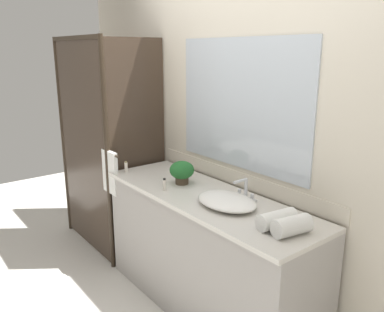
{
  "coord_description": "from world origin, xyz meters",
  "views": [
    {
      "loc": [
        1.98,
        -1.66,
        1.87
      ],
      "look_at": [
        -0.15,
        0.0,
        1.15
      ],
      "focal_mm": 36.89,
      "sensor_mm": 36.0,
      "label": 1
    }
  ],
  "objects_px": {
    "amenity_bottle_lotion": "(182,171)",
    "rolled_towel_middle": "(277,219)",
    "sink_basin": "(227,201)",
    "amenity_bottle_conditioner": "(164,185)",
    "amenity_bottle_body_wash": "(126,167)",
    "rolled_towel_near_edge": "(292,226)",
    "faucet": "(245,193)",
    "soap_dish": "(176,170)",
    "potted_plant": "(182,171)"
  },
  "relations": [
    {
      "from": "soap_dish",
      "to": "amenity_bottle_conditioner",
      "type": "relative_size",
      "value": 1.1
    },
    {
      "from": "potted_plant",
      "to": "rolled_towel_middle",
      "type": "distance_m",
      "value": 0.95
    },
    {
      "from": "amenity_bottle_body_wash",
      "to": "rolled_towel_near_edge",
      "type": "height_order",
      "value": "rolled_towel_near_edge"
    },
    {
      "from": "sink_basin",
      "to": "amenity_bottle_conditioner",
      "type": "distance_m",
      "value": 0.51
    },
    {
      "from": "faucet",
      "to": "amenity_bottle_body_wash",
      "type": "xyz_separation_m",
      "value": [
        -1.05,
        -0.32,
        -0.01
      ]
    },
    {
      "from": "amenity_bottle_conditioner",
      "to": "amenity_bottle_body_wash",
      "type": "bearing_deg",
      "value": 179.88
    },
    {
      "from": "potted_plant",
      "to": "rolled_towel_near_edge",
      "type": "height_order",
      "value": "potted_plant"
    },
    {
      "from": "amenity_bottle_conditioner",
      "to": "rolled_towel_middle",
      "type": "relative_size",
      "value": 0.38
    },
    {
      "from": "rolled_towel_middle",
      "to": "amenity_bottle_lotion",
      "type": "bearing_deg",
      "value": 172.02
    },
    {
      "from": "rolled_towel_near_edge",
      "to": "rolled_towel_middle",
      "type": "distance_m",
      "value": 0.11
    },
    {
      "from": "amenity_bottle_lotion",
      "to": "rolled_towel_middle",
      "type": "distance_m",
      "value": 1.12
    },
    {
      "from": "rolled_towel_near_edge",
      "to": "soap_dish",
      "type": "bearing_deg",
      "value": 172.43
    },
    {
      "from": "amenity_bottle_lotion",
      "to": "rolled_towel_near_edge",
      "type": "relative_size",
      "value": 0.38
    },
    {
      "from": "amenity_bottle_body_wash",
      "to": "rolled_towel_middle",
      "type": "xyz_separation_m",
      "value": [
        1.47,
        0.16,
        0.01
      ]
    },
    {
      "from": "rolled_towel_near_edge",
      "to": "faucet",
      "type": "bearing_deg",
      "value": 161.7
    },
    {
      "from": "amenity_bottle_conditioner",
      "to": "potted_plant",
      "type": "bearing_deg",
      "value": 102.95
    },
    {
      "from": "faucet",
      "to": "amenity_bottle_body_wash",
      "type": "bearing_deg",
      "value": -163.01
    },
    {
      "from": "potted_plant",
      "to": "amenity_bottle_lotion",
      "type": "relative_size",
      "value": 2.25
    },
    {
      "from": "sink_basin",
      "to": "soap_dish",
      "type": "bearing_deg",
      "value": 168.1
    },
    {
      "from": "amenity_bottle_conditioner",
      "to": "sink_basin",
      "type": "bearing_deg",
      "value": 17.82
    },
    {
      "from": "potted_plant",
      "to": "amenity_bottle_body_wash",
      "type": "distance_m",
      "value": 0.56
    },
    {
      "from": "potted_plant",
      "to": "soap_dish",
      "type": "height_order",
      "value": "potted_plant"
    },
    {
      "from": "rolled_towel_near_edge",
      "to": "amenity_bottle_lotion",
      "type": "bearing_deg",
      "value": 172.34
    },
    {
      "from": "amenity_bottle_conditioner",
      "to": "rolled_towel_near_edge",
      "type": "height_order",
      "value": "rolled_towel_near_edge"
    },
    {
      "from": "amenity_bottle_lotion",
      "to": "sink_basin",
      "type": "bearing_deg",
      "value": -12.7
    },
    {
      "from": "potted_plant",
      "to": "amenity_bottle_lotion",
      "type": "bearing_deg",
      "value": 143.07
    },
    {
      "from": "amenity_bottle_body_wash",
      "to": "amenity_bottle_conditioner",
      "type": "height_order",
      "value": "same"
    },
    {
      "from": "rolled_towel_middle",
      "to": "amenity_bottle_body_wash",
      "type": "bearing_deg",
      "value": -173.96
    },
    {
      "from": "amenity_bottle_conditioner",
      "to": "rolled_towel_middle",
      "type": "xyz_separation_m",
      "value": [
        0.9,
        0.16,
        0.01
      ]
    },
    {
      "from": "faucet",
      "to": "rolled_towel_middle",
      "type": "distance_m",
      "value": 0.45
    },
    {
      "from": "rolled_towel_near_edge",
      "to": "rolled_towel_middle",
      "type": "bearing_deg",
      "value": 175.56
    },
    {
      "from": "soap_dish",
      "to": "rolled_towel_middle",
      "type": "distance_m",
      "value": 1.23
    },
    {
      "from": "potted_plant",
      "to": "amenity_bottle_conditioner",
      "type": "relative_size",
      "value": 2.03
    },
    {
      "from": "amenity_bottle_body_wash",
      "to": "sink_basin",
      "type": "bearing_deg",
      "value": 8.38
    },
    {
      "from": "faucet",
      "to": "rolled_towel_middle",
      "type": "xyz_separation_m",
      "value": [
        0.42,
        -0.17,
        0.0
      ]
    },
    {
      "from": "amenity_bottle_lotion",
      "to": "amenity_bottle_conditioner",
      "type": "xyz_separation_m",
      "value": [
        0.21,
        -0.31,
        0.0
      ]
    },
    {
      "from": "amenity_bottle_body_wash",
      "to": "rolled_towel_near_edge",
      "type": "bearing_deg",
      "value": 5.31
    },
    {
      "from": "sink_basin",
      "to": "amenity_bottle_lotion",
      "type": "height_order",
      "value": "amenity_bottle_lotion"
    },
    {
      "from": "soap_dish",
      "to": "amenity_bottle_body_wash",
      "type": "height_order",
      "value": "amenity_bottle_body_wash"
    },
    {
      "from": "amenity_bottle_lotion",
      "to": "amenity_bottle_body_wash",
      "type": "xyz_separation_m",
      "value": [
        -0.36,
        -0.31,
        0.0
      ]
    },
    {
      "from": "soap_dish",
      "to": "amenity_bottle_conditioner",
      "type": "bearing_deg",
      "value": -46.07
    },
    {
      "from": "faucet",
      "to": "rolled_towel_near_edge",
      "type": "xyz_separation_m",
      "value": [
        0.53,
        -0.17,
        0.0
      ]
    },
    {
      "from": "sink_basin",
      "to": "amenity_bottle_lotion",
      "type": "relative_size",
      "value": 5.32
    },
    {
      "from": "rolled_towel_middle",
      "to": "sink_basin",
      "type": "bearing_deg",
      "value": -179.92
    },
    {
      "from": "soap_dish",
      "to": "rolled_towel_near_edge",
      "type": "height_order",
      "value": "rolled_towel_near_edge"
    },
    {
      "from": "soap_dish",
      "to": "rolled_towel_middle",
      "type": "relative_size",
      "value": 0.42
    },
    {
      "from": "amenity_bottle_lotion",
      "to": "amenity_bottle_body_wash",
      "type": "relative_size",
      "value": 0.9
    },
    {
      "from": "soap_dish",
      "to": "amenity_bottle_body_wash",
      "type": "distance_m",
      "value": 0.41
    },
    {
      "from": "faucet",
      "to": "amenity_bottle_lotion",
      "type": "height_order",
      "value": "faucet"
    },
    {
      "from": "amenity_bottle_body_wash",
      "to": "rolled_towel_near_edge",
      "type": "distance_m",
      "value": 1.58
    }
  ]
}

